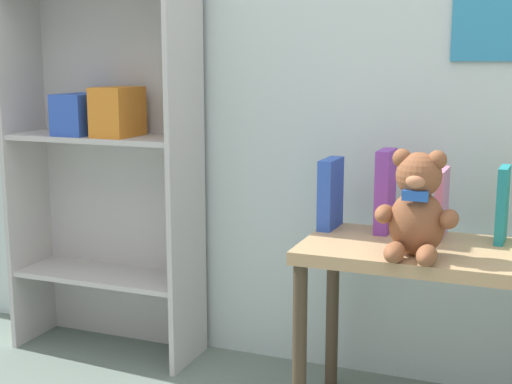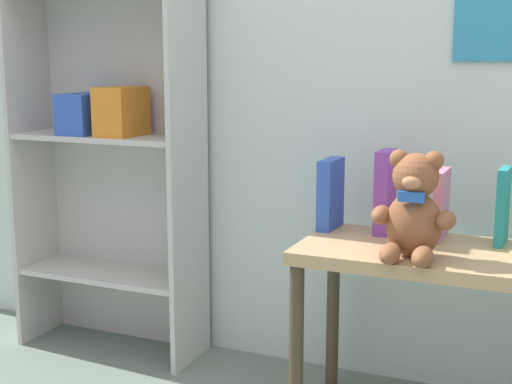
{
  "view_description": "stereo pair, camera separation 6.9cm",
  "coord_description": "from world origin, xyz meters",
  "px_view_note": "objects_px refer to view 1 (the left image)",
  "views": [
    {
      "loc": [
        0.42,
        -0.91,
        1.04
      ],
      "look_at": [
        -0.37,
        1.07,
        0.65
      ],
      "focal_mm": 50.0,
      "sensor_mm": 36.0,
      "label": 1
    },
    {
      "loc": [
        0.48,
        -0.88,
        1.04
      ],
      "look_at": [
        -0.37,
        1.07,
        0.65
      ],
      "focal_mm": 50.0,
      "sensor_mm": 36.0,
      "label": 2
    }
  ],
  "objects_px": {
    "teddy_bear": "(417,209)",
    "book_standing_pink": "(442,204)",
    "display_table": "(433,276)",
    "bookshelf_side": "(106,108)",
    "book_standing_blue": "(330,193)",
    "book_standing_purple": "(385,191)",
    "book_standing_teal": "(502,205)"
  },
  "relations": [
    {
      "from": "book_standing_purple",
      "to": "book_standing_teal",
      "type": "bearing_deg",
      "value": 0.56
    },
    {
      "from": "teddy_bear",
      "to": "book_standing_pink",
      "type": "height_order",
      "value": "teddy_bear"
    },
    {
      "from": "display_table",
      "to": "teddy_bear",
      "type": "bearing_deg",
      "value": -107.08
    },
    {
      "from": "display_table",
      "to": "book_standing_pink",
      "type": "bearing_deg",
      "value": 90.0
    },
    {
      "from": "display_table",
      "to": "book_standing_pink",
      "type": "xyz_separation_m",
      "value": [
        0.0,
        0.12,
        0.18
      ]
    },
    {
      "from": "teddy_bear",
      "to": "book_standing_teal",
      "type": "height_order",
      "value": "teddy_bear"
    },
    {
      "from": "teddy_bear",
      "to": "book_standing_purple",
      "type": "relative_size",
      "value": 1.14
    },
    {
      "from": "book_standing_pink",
      "to": "bookshelf_side",
      "type": "bearing_deg",
      "value": 176.82
    },
    {
      "from": "book_standing_pink",
      "to": "book_standing_teal",
      "type": "bearing_deg",
      "value": 4.0
    },
    {
      "from": "book_standing_blue",
      "to": "book_standing_purple",
      "type": "height_order",
      "value": "book_standing_purple"
    },
    {
      "from": "bookshelf_side",
      "to": "book_standing_pink",
      "type": "xyz_separation_m",
      "value": [
        1.16,
        -0.08,
        -0.24
      ]
    },
    {
      "from": "book_standing_blue",
      "to": "book_standing_purple",
      "type": "distance_m",
      "value": 0.17
    },
    {
      "from": "bookshelf_side",
      "to": "book_standing_blue",
      "type": "bearing_deg",
      "value": -5.45
    },
    {
      "from": "book_standing_pink",
      "to": "book_standing_teal",
      "type": "xyz_separation_m",
      "value": [
        0.16,
        0.01,
        0.01
      ]
    },
    {
      "from": "display_table",
      "to": "book_standing_purple",
      "type": "relative_size",
      "value": 2.92
    },
    {
      "from": "book_standing_blue",
      "to": "book_standing_teal",
      "type": "distance_m",
      "value": 0.49
    },
    {
      "from": "bookshelf_side",
      "to": "book_standing_blue",
      "type": "xyz_separation_m",
      "value": [
        0.84,
        -0.08,
        -0.23
      ]
    },
    {
      "from": "teddy_bear",
      "to": "book_standing_pink",
      "type": "distance_m",
      "value": 0.23
    },
    {
      "from": "teddy_bear",
      "to": "book_standing_pink",
      "type": "xyz_separation_m",
      "value": [
        0.03,
        0.23,
        -0.03
      ]
    },
    {
      "from": "book_standing_pink",
      "to": "display_table",
      "type": "bearing_deg",
      "value": -89.18
    },
    {
      "from": "book_standing_teal",
      "to": "book_standing_purple",
      "type": "bearing_deg",
      "value": -177.37
    },
    {
      "from": "book_standing_purple",
      "to": "book_standing_pink",
      "type": "xyz_separation_m",
      "value": [
        0.16,
        -0.01,
        -0.02
      ]
    },
    {
      "from": "book_standing_pink",
      "to": "book_standing_teal",
      "type": "relative_size",
      "value": 0.93
    },
    {
      "from": "book_standing_teal",
      "to": "bookshelf_side",
      "type": "bearing_deg",
      "value": 179.54
    },
    {
      "from": "bookshelf_side",
      "to": "book_standing_blue",
      "type": "distance_m",
      "value": 0.87
    },
    {
      "from": "book_standing_blue",
      "to": "book_standing_purple",
      "type": "bearing_deg",
      "value": 4.42
    },
    {
      "from": "book_standing_purple",
      "to": "bookshelf_side",
      "type": "bearing_deg",
      "value": 176.46
    },
    {
      "from": "bookshelf_side",
      "to": "book_standing_teal",
      "type": "height_order",
      "value": "bookshelf_side"
    },
    {
      "from": "book_standing_pink",
      "to": "book_standing_teal",
      "type": "distance_m",
      "value": 0.16
    },
    {
      "from": "book_standing_pink",
      "to": "book_standing_purple",
      "type": "bearing_deg",
      "value": 177.59
    },
    {
      "from": "teddy_bear",
      "to": "book_standing_blue",
      "type": "bearing_deg",
      "value": 141.86
    },
    {
      "from": "bookshelf_side",
      "to": "display_table",
      "type": "height_order",
      "value": "bookshelf_side"
    }
  ]
}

